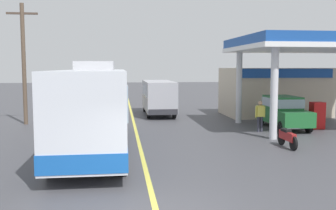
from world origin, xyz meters
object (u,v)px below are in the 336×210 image
(car_at_pump, at_px, (283,110))
(minibus_opposing_lane, at_px, (159,95))
(coach_bus_main, at_px, (95,109))
(car_trailing_behind_bus, at_px, (105,93))
(motorcycle_parked_forecourt, at_px, (287,137))
(pedestrian_near_pump, at_px, (260,115))

(car_at_pump, xyz_separation_m, minibus_opposing_lane, (-6.37, 7.08, 0.46))
(coach_bus_main, bearing_deg, car_trailing_behind_bus, 91.01)
(car_at_pump, distance_m, minibus_opposing_lane, 9.53)
(car_at_pump, distance_m, motorcycle_parked_forecourt, 5.44)
(minibus_opposing_lane, distance_m, car_trailing_behind_bus, 9.42)
(coach_bus_main, height_order, pedestrian_near_pump, coach_bus_main)
(car_trailing_behind_bus, bearing_deg, coach_bus_main, -88.99)
(car_trailing_behind_bus, bearing_deg, pedestrian_near_pump, -61.93)
(car_trailing_behind_bus, bearing_deg, car_at_pump, -55.77)
(minibus_opposing_lane, xyz_separation_m, motorcycle_parked_forecourt, (4.35, -12.10, -1.03))
(minibus_opposing_lane, bearing_deg, coach_bus_main, -108.38)
(minibus_opposing_lane, bearing_deg, car_trailing_behind_bus, 116.40)
(motorcycle_parked_forecourt, bearing_deg, minibus_opposing_lane, 109.76)
(minibus_opposing_lane, relative_size, car_trailing_behind_bus, 1.46)
(pedestrian_near_pump, bearing_deg, car_at_pump, 30.72)
(car_at_pump, distance_m, car_trailing_behind_bus, 18.75)
(pedestrian_near_pump, bearing_deg, motorcycle_parked_forecourt, -94.15)
(motorcycle_parked_forecourt, bearing_deg, pedestrian_near_pump, 85.85)
(coach_bus_main, xyz_separation_m, minibus_opposing_lane, (3.83, 11.52, -0.25))
(coach_bus_main, bearing_deg, car_at_pump, 23.53)
(minibus_opposing_lane, height_order, car_trailing_behind_bus, minibus_opposing_lane)
(coach_bus_main, height_order, car_at_pump, coach_bus_main)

